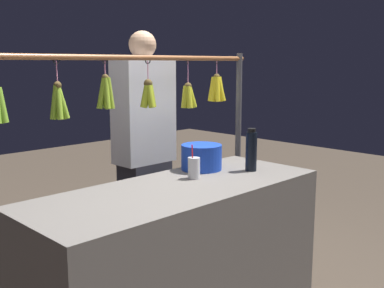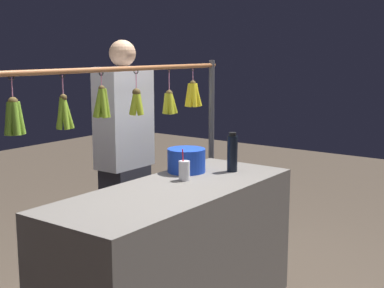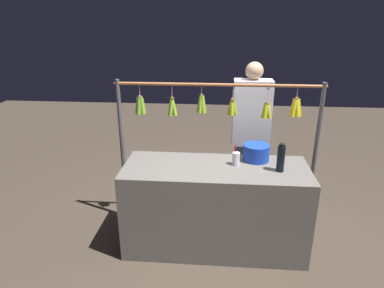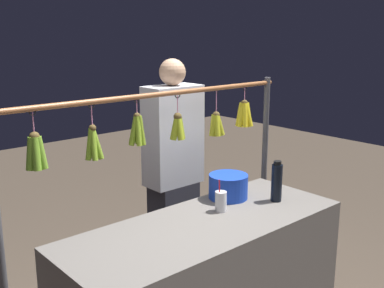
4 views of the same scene
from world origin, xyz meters
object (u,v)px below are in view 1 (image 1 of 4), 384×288
water_bottle (251,151)px  drink_cup (194,168)px  vendor_person (144,157)px  blue_bucket (202,157)px

water_bottle → drink_cup: water_bottle is taller
water_bottle → vendor_person: 0.84m
blue_bucket → drink_cup: bearing=33.5°
water_bottle → drink_cup: (0.40, -0.11, -0.07)m
blue_bucket → vendor_person: vendor_person is taller
water_bottle → vendor_person: size_ratio=0.15×
blue_bucket → drink_cup: (0.20, 0.13, -0.02)m
blue_bucket → vendor_person: (0.01, -0.56, -0.08)m
blue_bucket → vendor_person: bearing=-88.6°
blue_bucket → drink_cup: size_ratio=1.27×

